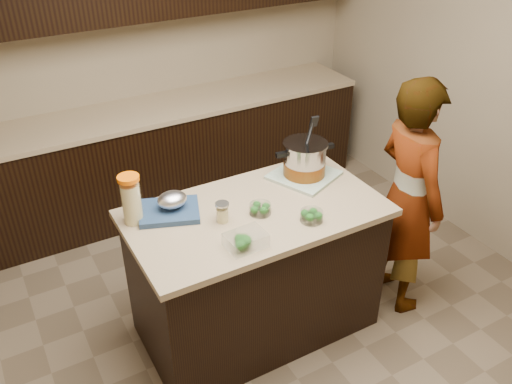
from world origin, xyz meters
TOP-DOWN VIEW (x-y plane):
  - ground_plane at (0.00, 0.00)m, footprint 4.00×4.00m
  - room_shell at (0.00, 0.00)m, footprint 4.04×4.04m
  - back_cabinets at (0.00, 1.74)m, footprint 3.60×0.63m
  - island at (0.00, 0.00)m, footprint 1.46×0.81m
  - dish_towel at (0.45, 0.18)m, footprint 0.47×0.47m
  - stock_pot at (0.45, 0.18)m, footprint 0.38×0.31m
  - lemonade_pitcher at (-0.64, 0.23)m, footprint 0.15×0.15m
  - mason_jar at (-0.21, -0.01)m, footprint 0.08×0.08m
  - broccoli_tub_left at (0.00, -0.04)m, footprint 0.15×0.15m
  - broccoli_tub_right at (0.21, -0.24)m, footprint 0.17×0.17m
  - broccoli_tub_rect at (-0.21, -0.26)m, footprint 0.21×0.16m
  - blue_tray at (-0.43, 0.20)m, footprint 0.40×0.36m
  - person at (0.98, -0.20)m, footprint 0.44×0.62m

SIDE VIEW (x-z plane):
  - ground_plane at x=0.00m, z-range 0.00..0.00m
  - island at x=0.00m, z-range 0.00..0.90m
  - person at x=0.98m, z-range 0.00..1.58m
  - dish_towel at x=0.45m, z-range 0.90..0.92m
  - broccoli_tub_left at x=0.00m, z-range 0.90..0.96m
  - broccoli_tub_right at x=0.21m, z-range 0.90..0.96m
  - broccoli_tub_rect at x=-0.21m, z-range 0.90..0.97m
  - back_cabinets at x=0.00m, z-range -0.22..2.10m
  - blue_tray at x=-0.43m, z-range 0.88..1.01m
  - mason_jar at x=-0.21m, z-range 0.89..1.02m
  - stock_pot at x=0.45m, z-range 0.82..1.21m
  - lemonade_pitcher at x=-0.64m, z-range 0.89..1.17m
  - room_shell at x=0.00m, z-range 0.35..3.07m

